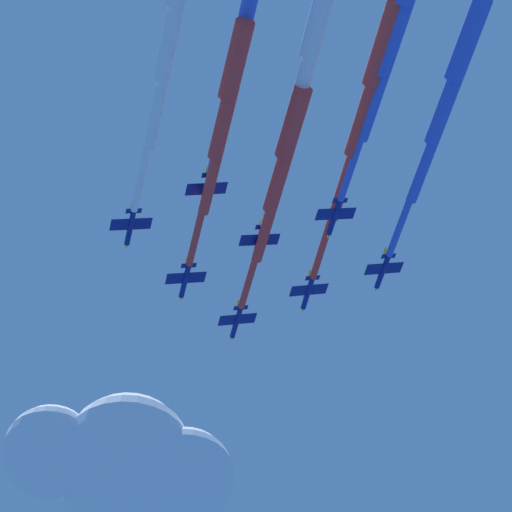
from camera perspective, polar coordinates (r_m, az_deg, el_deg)
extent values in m
cylinder|color=navy|center=(240.96, -0.96, -3.25)|extent=(1.60, 9.03, 1.43)
cone|color=yellow|center=(244.26, -1.22, -4.12)|extent=(1.38, 1.33, 1.35)
cylinder|color=black|center=(237.92, -0.71, -2.42)|extent=(1.08, 0.62, 1.07)
ellipsoid|color=black|center=(242.55, -1.10, -3.52)|extent=(0.99, 1.92, 0.91)
cube|color=navy|center=(240.58, -0.93, -3.17)|extent=(7.92, 2.86, 3.20)
cube|color=yellow|center=(239.11, -1.78, -3.23)|extent=(0.73, 2.31, 0.35)
cube|color=yellow|center=(242.19, -0.10, -3.08)|extent=(0.73, 2.31, 0.35)
cube|color=navy|center=(238.53, -0.76, -2.59)|extent=(3.04, 1.16, 1.26)
cube|color=yellow|center=(239.16, -0.84, -2.44)|extent=(0.83, 1.42, 1.81)
cylinder|color=red|center=(233.72, -0.35, -1.20)|extent=(2.11, 14.74, 1.82)
cylinder|color=red|center=(226.17, 0.45, 1.25)|extent=(3.01, 14.76, 2.72)
cylinder|color=red|center=(218.80, 1.14, 3.85)|extent=(3.92, 14.78, 3.63)
cylinder|color=red|center=(211.93, 1.86, 6.63)|extent=(4.83, 14.79, 4.54)
cylinder|color=navy|center=(231.43, -3.53, -1.19)|extent=(1.53, 9.02, 1.41)
cone|color=yellow|center=(234.64, -3.76, -2.12)|extent=(1.36, 1.32, 1.34)
cylinder|color=black|center=(228.47, -3.31, -0.29)|extent=(1.07, 0.61, 1.06)
ellipsoid|color=black|center=(233.01, -3.65, -1.48)|extent=(0.97, 1.91, 0.90)
cube|color=navy|center=(231.06, -3.50, -1.10)|extent=(7.98, 2.80, 3.00)
cube|color=yellow|center=(229.82, -4.41, -1.13)|extent=(0.72, 2.31, 0.33)
cube|color=yellow|center=(232.44, -2.62, -1.03)|extent=(0.72, 2.31, 0.33)
cube|color=navy|center=(229.07, -3.36, -0.47)|extent=(3.06, 1.14, 1.19)
cube|color=yellow|center=(229.74, -3.43, -0.32)|extent=(0.78, 1.41, 1.83)
cylinder|color=red|center=(224.31, -2.99, 1.05)|extent=(1.99, 15.08, 1.79)
cylinder|color=red|center=(216.84, -2.25, 3.75)|extent=(2.89, 15.09, 2.69)
cylinder|color=red|center=(209.66, -1.65, 6.63)|extent=(3.78, 15.10, 3.59)
cylinder|color=red|center=(203.06, -1.00, 9.70)|extent=(4.68, 15.11, 4.49)
cylinder|color=navy|center=(237.32, 2.61, -1.79)|extent=(1.42, 9.00, 1.42)
cone|color=yellow|center=(240.47, 2.32, -2.69)|extent=(1.35, 1.30, 1.35)
cylinder|color=black|center=(234.42, 2.88, -0.91)|extent=(1.06, 0.60, 1.06)
ellipsoid|color=black|center=(238.85, 2.45, -2.07)|extent=(0.95, 1.90, 0.91)
cube|color=navy|center=(236.96, 2.64, -1.70)|extent=(7.90, 2.70, 3.11)
cube|color=yellow|center=(235.33, 1.80, -1.76)|extent=(0.69, 2.30, 0.34)
cube|color=yellow|center=(238.72, 3.47, -1.61)|extent=(0.69, 2.30, 0.34)
cube|color=navy|center=(235.01, 2.83, -1.09)|extent=(3.03, 1.10, 1.23)
cube|color=yellow|center=(235.64, 2.74, -0.94)|extent=(0.79, 1.40, 1.82)
cylinder|color=red|center=(229.69, 3.36, 0.60)|extent=(1.82, 17.66, 1.81)
cylinder|color=red|center=(221.26, 4.41, 3.69)|extent=(2.72, 17.66, 2.71)
cylinder|color=red|center=(213.25, 5.37, 7.01)|extent=(3.62, 17.66, 3.61)
cylinder|color=red|center=(206.05, 6.41, 10.58)|extent=(4.52, 17.66, 4.51)
cylinder|color=navy|center=(229.13, 0.14, 0.71)|extent=(1.45, 9.01, 1.40)
cone|color=yellow|center=(232.16, -0.13, -0.26)|extent=(1.34, 1.31, 1.33)
cylinder|color=black|center=(226.35, 0.40, 1.64)|extent=(1.05, 0.61, 1.05)
ellipsoid|color=black|center=(230.64, 0.00, 0.40)|extent=(0.95, 1.91, 0.89)
cube|color=navy|center=(228.78, 0.18, 0.81)|extent=(8.00, 2.75, 2.88)
cube|color=yellow|center=(227.37, -0.72, 0.78)|extent=(0.71, 2.30, 0.32)
cube|color=yellow|center=(230.34, 1.05, 0.85)|extent=(0.71, 2.30, 0.32)
cube|color=navy|center=(226.91, 0.35, 1.45)|extent=(3.06, 1.12, 1.14)
cube|color=yellow|center=(227.59, 0.27, 1.60)|extent=(0.74, 1.40, 1.83)
cylinder|color=white|center=(222.51, 0.79, 3.01)|extent=(1.87, 14.85, 1.78)
cylinder|color=white|center=(215.70, 1.63, 5.75)|extent=(2.76, 14.86, 2.67)
cylinder|color=white|center=(209.16, 2.35, 8.67)|extent=(3.65, 14.87, 3.56)
cylinder|color=white|center=(203.21, 3.13, 11.77)|extent=(4.54, 14.87, 4.45)
cylinder|color=navy|center=(224.99, -6.25, 1.48)|extent=(1.61, 9.03, 1.42)
cone|color=yellow|center=(228.06, -6.45, 0.49)|extent=(1.38, 1.33, 1.35)
cylinder|color=black|center=(222.17, -6.05, 2.44)|extent=(1.08, 0.62, 1.07)
ellipsoid|color=black|center=(226.53, -6.36, 1.16)|extent=(0.99, 1.92, 0.91)
cube|color=navy|center=(224.63, -6.22, 1.58)|extent=(7.94, 2.86, 3.16)
cube|color=yellow|center=(223.49, -7.16, 1.55)|extent=(0.74, 2.31, 0.35)
cube|color=yellow|center=(225.93, -5.30, 1.64)|extent=(0.74, 2.31, 0.35)
cube|color=navy|center=(222.74, -6.09, 2.24)|extent=(3.04, 1.16, 1.25)
cube|color=yellow|center=(223.44, -6.16, 2.39)|extent=(0.83, 1.42, 1.82)
cylinder|color=white|center=(217.74, -5.71, 4.04)|extent=(2.16, 17.02, 1.81)
cylinder|color=white|center=(209.85, -4.95, 7.31)|extent=(3.07, 17.04, 2.72)
cylinder|color=white|center=(202.49, -4.31, 10.81)|extent=(3.97, 17.06, 3.62)
cylinder|color=navy|center=(232.55, 6.33, -0.72)|extent=(1.54, 9.02, 1.42)
cone|color=yellow|center=(235.53, 5.98, -1.65)|extent=(1.37, 1.32, 1.35)
cylinder|color=black|center=(229.81, 6.67, 0.19)|extent=(1.07, 0.61, 1.07)
ellipsoid|color=black|center=(234.00, 6.14, -1.01)|extent=(0.98, 1.91, 0.91)
cube|color=navy|center=(232.20, 6.37, -0.62)|extent=(7.92, 2.80, 3.14)
cube|color=yellow|center=(230.32, 5.54, -0.67)|extent=(0.72, 2.31, 0.34)
cube|color=yellow|center=(234.23, 7.17, -0.55)|extent=(0.72, 2.31, 0.34)
cube|color=navy|center=(230.37, 6.60, 0.00)|extent=(3.04, 1.14, 1.24)
cube|color=yellow|center=(230.98, 6.50, 0.15)|extent=(0.81, 1.41, 1.82)
cylinder|color=blue|center=(225.83, 7.19, 1.58)|extent=(2.01, 15.73, 1.81)
cylinder|color=blue|center=(218.81, 8.32, 4.38)|extent=(2.92, 15.74, 2.71)
cylinder|color=blue|center=(212.05, 9.36, 7.36)|extent=(3.82, 15.75, 3.62)
cylinder|color=blue|center=(205.95, 10.48, 10.53)|extent=(4.72, 15.76, 4.52)
cylinder|color=navy|center=(221.13, -2.50, 3.25)|extent=(1.48, 9.01, 1.43)
cone|color=yellow|center=(224.03, -2.75, 2.21)|extent=(1.36, 1.31, 1.36)
cylinder|color=black|center=(218.48, -2.27, 4.25)|extent=(1.07, 0.61, 1.07)
ellipsoid|color=black|center=(222.60, -2.64, 2.91)|extent=(0.97, 1.91, 0.91)
cube|color=navy|center=(220.79, -2.47, 3.35)|extent=(7.88, 2.74, 3.22)
cube|color=yellow|center=(219.42, -3.41, 3.32)|extent=(0.70, 2.30, 0.35)
cube|color=yellow|center=(222.32, -1.56, 3.41)|extent=(0.70, 2.30, 0.35)
cube|color=navy|center=(219.01, -2.32, 4.04)|extent=(3.02, 1.12, 1.27)
cube|color=yellow|center=(219.72, -2.40, 4.19)|extent=(0.82, 1.40, 1.81)
cylinder|color=blue|center=(214.76, -1.92, 5.74)|extent=(1.90, 15.12, 1.82)
cylinder|color=blue|center=(208.22, -1.13, 8.73)|extent=(2.81, 15.13, 2.73)
cylinder|color=blue|center=(202.04, -0.47, 11.90)|extent=(3.72, 15.13, 3.63)
cylinder|color=navy|center=(224.56, 3.94, 2.00)|extent=(1.56, 9.02, 1.42)
cone|color=yellow|center=(227.41, 3.60, 1.00)|extent=(1.37, 1.32, 1.35)
cylinder|color=black|center=(221.95, 4.26, 2.96)|extent=(1.07, 0.62, 1.06)
ellipsoid|color=black|center=(225.99, 3.76, 1.68)|extent=(0.98, 1.91, 0.91)
cube|color=navy|center=(224.22, 3.98, 2.10)|extent=(7.94, 2.82, 3.11)
cube|color=yellow|center=(222.48, 3.10, 2.07)|extent=(0.73, 2.31, 0.34)
cube|color=yellow|center=(226.12, 4.83, 2.14)|extent=(0.73, 2.31, 0.34)
cube|color=navy|center=(222.48, 4.19, 2.76)|extent=(3.04, 1.15, 1.23)
cube|color=yellow|center=(223.13, 4.10, 2.91)|extent=(0.81, 1.41, 1.82)
cylinder|color=blue|center=(218.05, 4.78, 4.50)|extent=(2.06, 16.23, 1.81)
cylinder|color=blue|center=(211.25, 5.91, 7.60)|extent=(2.97, 16.24, 2.71)
cylinder|color=blue|center=(204.82, 6.95, 10.90)|extent=(3.87, 16.26, 3.61)
sphere|color=white|center=(258.92, -6.45, -10.00)|extent=(29.44, 29.44, 29.44)
sphere|color=white|center=(256.64, -3.57, -10.91)|extent=(22.08, 22.08, 22.08)
sphere|color=white|center=(259.88, -10.21, -9.53)|extent=(20.61, 20.61, 20.61)
sphere|color=white|center=(269.09, -7.66, -11.22)|extent=(19.14, 19.14, 19.14)
sphere|color=white|center=(262.27, -6.50, -8.53)|extent=(16.19, 16.19, 16.19)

